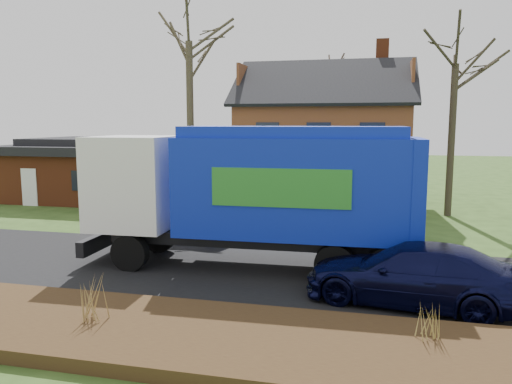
# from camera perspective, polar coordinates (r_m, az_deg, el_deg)

# --- Properties ---
(ground) EXTENTS (120.00, 120.00, 0.00)m
(ground) POSITION_cam_1_polar(r_m,az_deg,el_deg) (16.18, -4.23, -8.76)
(ground) COLOR #2A4517
(ground) RESTS_ON ground
(road) EXTENTS (80.00, 7.00, 0.02)m
(road) POSITION_cam_1_polar(r_m,az_deg,el_deg) (16.18, -4.23, -8.73)
(road) COLOR black
(road) RESTS_ON ground
(mulch_verge) EXTENTS (80.00, 3.50, 0.30)m
(mulch_verge) POSITION_cam_1_polar(r_m,az_deg,el_deg) (11.49, -12.47, -15.31)
(mulch_verge) COLOR #311D10
(mulch_verge) RESTS_ON ground
(main_house) EXTENTS (12.95, 8.95, 9.26)m
(main_house) POSITION_cam_1_polar(r_m,az_deg,el_deg) (28.86, 6.93, 6.68)
(main_house) COLOR beige
(main_house) RESTS_ON ground
(ranch_house) EXTENTS (9.80, 8.20, 3.70)m
(ranch_house) POSITION_cam_1_polar(r_m,az_deg,el_deg) (32.52, -17.71, 2.59)
(ranch_house) COLOR brown
(ranch_house) RESTS_ON ground
(garbage_truck) EXTENTS (10.65, 3.11, 4.53)m
(garbage_truck) POSITION_cam_1_polar(r_m,az_deg,el_deg) (15.79, 0.16, 0.55)
(garbage_truck) COLOR black
(garbage_truck) RESTS_ON ground
(silver_sedan) EXTENTS (5.43, 3.22, 1.69)m
(silver_sedan) POSITION_cam_1_polar(r_m,az_deg,el_deg) (20.75, -8.50, -2.69)
(silver_sedan) COLOR #AEB0B6
(silver_sedan) RESTS_ON ground
(navy_wagon) EXTENTS (5.76, 3.12, 1.59)m
(navy_wagon) POSITION_cam_1_polar(r_m,az_deg,el_deg) (13.57, 17.43, -8.93)
(navy_wagon) COLOR black
(navy_wagon) RESTS_ON ground
(tree_front_west) EXTENTS (4.10, 4.10, 12.20)m
(tree_front_west) POSITION_cam_1_polar(r_m,az_deg,el_deg) (27.08, -7.73, 19.40)
(tree_front_west) COLOR #463D2A
(tree_front_west) RESTS_ON ground
(tree_front_east) EXTENTS (3.83, 3.83, 10.65)m
(tree_front_east) POSITION_cam_1_polar(r_m,az_deg,el_deg) (26.77, 21.99, 16.01)
(tree_front_east) COLOR #393122
(tree_front_east) RESTS_ON ground
(tree_back) EXTENTS (3.40, 3.40, 10.78)m
(tree_back) POSITION_cam_1_polar(r_m,az_deg,el_deg) (36.18, 8.60, 14.78)
(tree_back) COLOR #3F3026
(tree_back) RESTS_ON ground
(grass_clump_mid) EXTENTS (0.39, 0.32, 1.09)m
(grass_clump_mid) POSITION_cam_1_polar(r_m,az_deg,el_deg) (11.87, -18.02, -11.15)
(grass_clump_mid) COLOR #9D7C45
(grass_clump_mid) RESTS_ON mulch_verge
(grass_clump_east) EXTENTS (0.31, 0.26, 0.78)m
(grass_clump_east) POSITION_cam_1_polar(r_m,az_deg,el_deg) (10.98, 19.16, -13.65)
(grass_clump_east) COLOR #A18D47
(grass_clump_east) RESTS_ON mulch_verge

